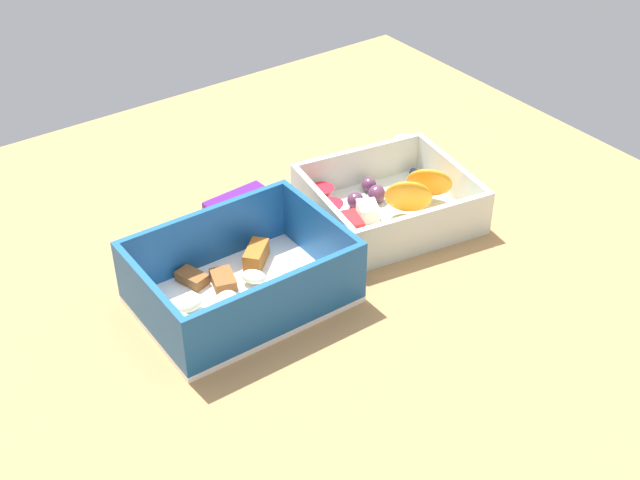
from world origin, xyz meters
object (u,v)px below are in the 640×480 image
pasta_container (240,284)px  paper_cup_liner (408,147)px  candy_bar (236,201)px  fruit_bowl (388,203)px

pasta_container → paper_cup_liner: size_ratio=5.09×
pasta_container → paper_cup_liner: pasta_container is taller
pasta_container → candy_bar: 16.07cm
pasta_container → fruit_bowl: 19.57cm
fruit_bowl → candy_bar: 15.96cm
fruit_bowl → paper_cup_liner: size_ratio=4.96×
paper_cup_liner → fruit_bowl: bearing=-139.2°
fruit_bowl → paper_cup_liner: bearing=40.8°
fruit_bowl → candy_bar: (-11.43, 11.07, -1.20)cm
candy_bar → paper_cup_liner: (22.06, -1.90, 0.13)cm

